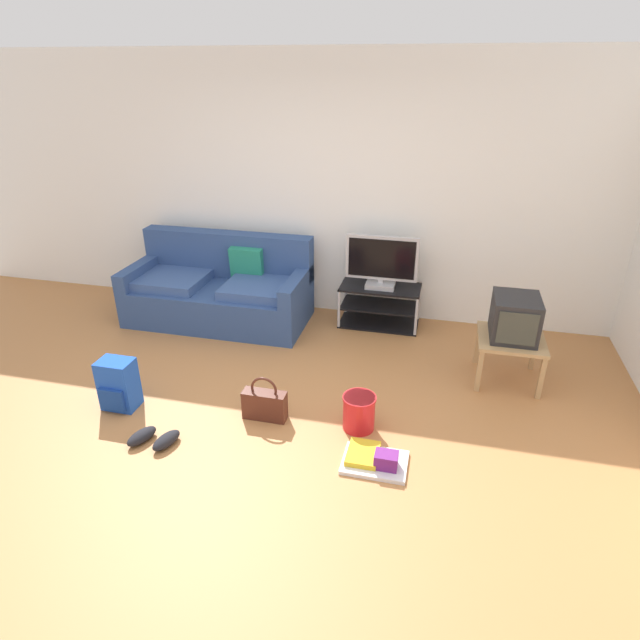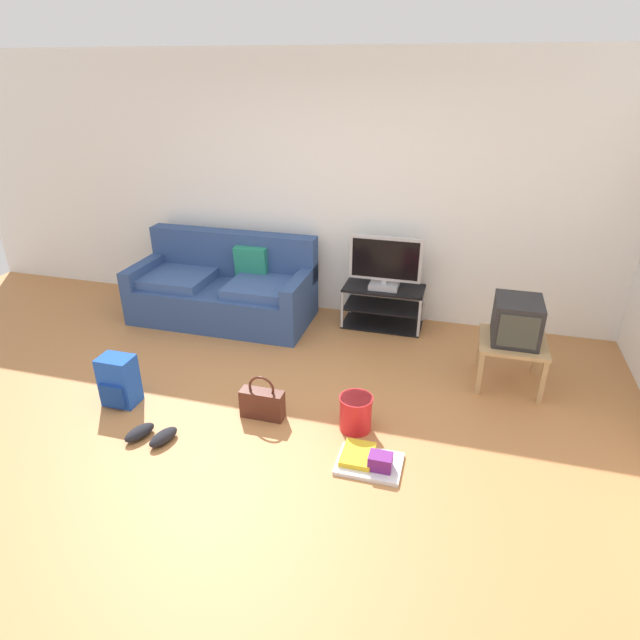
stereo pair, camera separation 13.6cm
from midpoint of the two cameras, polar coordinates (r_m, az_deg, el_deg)
ground_plane at (r=4.11m, az=-8.11°, el=-12.50°), size 9.00×9.80×0.02m
wall_back at (r=5.70m, az=0.12°, el=13.91°), size 9.00×0.10×2.70m
couch at (r=5.84m, az=-11.37°, el=3.13°), size 1.91×0.89×0.89m
tv_stand at (r=5.64m, az=5.76°, el=1.57°), size 0.83×0.42×0.44m
flat_tv at (r=5.44m, az=5.95°, el=6.18°), size 0.74×0.22×0.55m
side_table at (r=4.82m, az=19.14°, el=-2.43°), size 0.55×0.55×0.42m
crt_tv at (r=4.73m, az=19.54°, el=0.24°), size 0.38×0.45×0.36m
backpack at (r=4.60m, az=-21.75°, el=-6.50°), size 0.28×0.27×0.42m
handbag at (r=4.22m, az=-6.93°, el=-8.99°), size 0.35×0.12×0.37m
cleaning_bucket at (r=4.08m, az=3.26°, el=-9.83°), size 0.26×0.26×0.28m
sneakers_pair at (r=4.19m, az=-18.42°, el=-12.04°), size 0.39×0.27×0.09m
floor_tray at (r=3.82m, az=4.82°, el=-14.80°), size 0.45×0.34×0.14m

